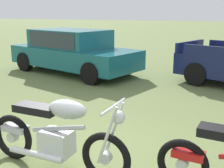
# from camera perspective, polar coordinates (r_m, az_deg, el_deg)

# --- Properties ---
(motorcycle_silver) EXTENTS (2.08, 0.64, 1.02)m
(motorcycle_silver) POSITION_cam_1_polar(r_m,az_deg,el_deg) (3.86, -10.72, -9.71)
(motorcycle_silver) COLOR black
(motorcycle_silver) RESTS_ON ground
(car_teal) EXTENTS (4.84, 3.06, 1.43)m
(car_teal) POSITION_cam_1_polar(r_m,az_deg,el_deg) (9.88, -7.78, 6.79)
(car_teal) COLOR #19606B
(car_teal) RESTS_ON ground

